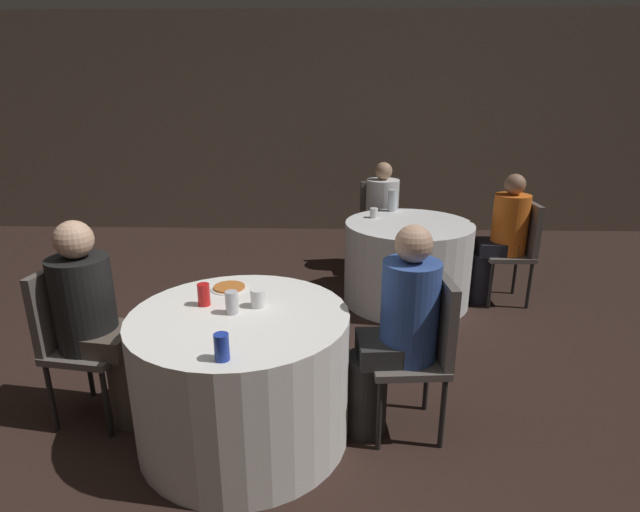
% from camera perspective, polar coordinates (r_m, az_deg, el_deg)
% --- Properties ---
extents(ground_plane, '(16.00, 16.00, 0.00)m').
position_cam_1_polar(ground_plane, '(3.00, -13.25, -20.14)').
color(ground_plane, black).
extents(wall_back, '(16.00, 0.06, 2.80)m').
position_cam_1_polar(wall_back, '(6.82, -4.38, 14.64)').
color(wall_back, '#7A6B5B').
rests_on(wall_back, ground_plane).
extents(table_near, '(1.16, 1.16, 0.74)m').
position_cam_1_polar(table_near, '(2.82, -8.86, -13.36)').
color(table_near, white).
rests_on(table_near, ground_plane).
extents(table_far, '(1.13, 1.13, 0.74)m').
position_cam_1_polar(table_far, '(4.56, 9.93, -0.75)').
color(table_far, white).
rests_on(table_far, ground_plane).
extents(chair_near_east, '(0.43, 0.43, 0.92)m').
position_cam_1_polar(chair_near_east, '(2.80, 11.89, -9.53)').
color(chair_near_east, '#59514C').
rests_on(chair_near_east, ground_plane).
extents(chair_near_west, '(0.46, 0.46, 0.92)m').
position_cam_1_polar(chair_near_west, '(3.18, -26.33, -7.60)').
color(chair_near_west, '#59514C').
rests_on(chair_near_west, ground_plane).
extents(chair_far_east, '(0.42, 0.41, 0.92)m').
position_cam_1_polar(chair_far_east, '(4.77, 21.70, 1.36)').
color(chair_far_east, '#59514C').
rests_on(chair_far_east, ground_plane).
extents(chair_far_north, '(0.47, 0.47, 0.92)m').
position_cam_1_polar(chair_far_north, '(5.40, 6.79, 4.46)').
color(chair_far_north, '#59514C').
rests_on(chair_far_north, ground_plane).
extents(person_orange_shirt, '(0.49, 0.31, 1.17)m').
position_cam_1_polar(person_orange_shirt, '(4.70, 19.81, 1.71)').
color(person_orange_shirt, black).
rests_on(person_orange_shirt, ground_plane).
extents(person_white_shirt, '(0.38, 0.51, 1.15)m').
position_cam_1_polar(person_white_shirt, '(5.24, 7.27, 4.39)').
color(person_white_shirt, '#33384C').
rests_on(person_white_shirt, ground_plane).
extents(person_blue_shirt, '(0.49, 0.32, 1.21)m').
position_cam_1_polar(person_blue_shirt, '(2.74, 8.52, -8.82)').
color(person_blue_shirt, '#282828').
rests_on(person_blue_shirt, ground_plane).
extents(person_black_shirt, '(0.50, 0.36, 1.20)m').
position_cam_1_polar(person_black_shirt, '(3.07, -24.00, -7.10)').
color(person_black_shirt, '#4C4238').
rests_on(person_black_shirt, ground_plane).
extents(pizza_plate_near, '(0.21, 0.21, 0.02)m').
position_cam_1_polar(pizza_plate_near, '(2.98, -10.33, -3.56)').
color(pizza_plate_near, white).
rests_on(pizza_plate_near, table_near).
extents(soda_can_silver, '(0.07, 0.07, 0.12)m').
position_cam_1_polar(soda_can_silver, '(2.64, -10.05, -5.25)').
color(soda_can_silver, silver).
rests_on(soda_can_silver, table_near).
extents(soda_can_red, '(0.07, 0.07, 0.12)m').
position_cam_1_polar(soda_can_red, '(2.77, -13.14, -4.32)').
color(soda_can_red, red).
rests_on(soda_can_red, table_near).
extents(soda_can_blue, '(0.07, 0.07, 0.12)m').
position_cam_1_polar(soda_can_blue, '(2.22, -11.17, -10.17)').
color(soda_can_blue, '#1E38A5').
rests_on(soda_can_blue, table_near).
extents(cup_near, '(0.08, 0.08, 0.10)m').
position_cam_1_polar(cup_near, '(2.70, -7.11, -4.80)').
color(cup_near, white).
rests_on(cup_near, table_near).
extents(bottle_far, '(0.09, 0.09, 0.21)m').
position_cam_1_polar(bottle_far, '(4.86, 8.31, 6.31)').
color(bottle_far, silver).
rests_on(bottle_far, table_far).
extents(cup_far, '(0.07, 0.07, 0.09)m').
position_cam_1_polar(cup_far, '(4.58, 6.17, 4.92)').
color(cup_far, white).
rests_on(cup_far, table_far).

